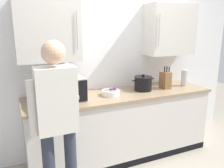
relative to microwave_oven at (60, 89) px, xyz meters
The scene contains 8 objects.
back_wall_tiled 0.93m from the microwave_oven, 20.99° to the left, with size 4.23×0.44×2.71m.
counter_unit 0.98m from the microwave_oven, ahead, with size 2.47×0.68×0.90m.
microwave_oven is the anchor object (origin of this frame).
thermos_flask 1.80m from the microwave_oven, ahead, with size 0.09×0.09×0.23m.
fruit_bowl 0.63m from the microwave_oven, ahead, with size 0.22×0.22×0.10m.
stock_pot 1.12m from the microwave_oven, ahead, with size 0.34×0.24×0.22m.
knife_block 1.47m from the microwave_oven, ahead, with size 0.11×0.15×0.32m.
person_figure 0.74m from the microwave_oven, 103.92° to the right, with size 0.47×0.53×1.64m.
Camera 1 is at (-1.28, -1.76, 1.74)m, focal length 36.85 mm.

